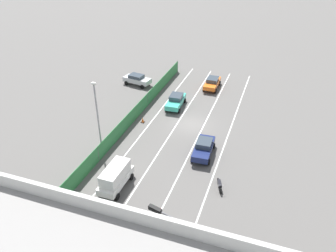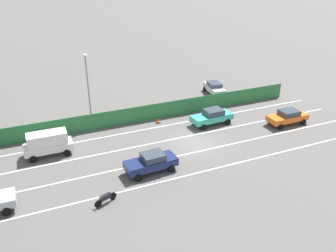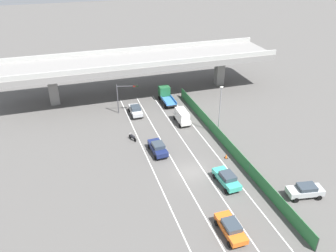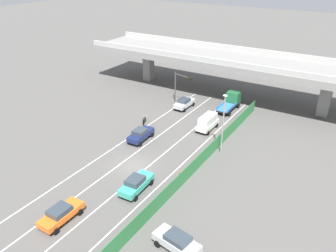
% 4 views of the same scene
% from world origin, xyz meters
% --- Properties ---
extents(ground_plane, '(300.00, 300.00, 0.00)m').
position_xyz_m(ground_plane, '(0.00, 0.00, 0.00)').
color(ground_plane, '#565451').
extents(lane_line_left_edge, '(0.14, 43.79, 0.01)m').
position_xyz_m(lane_line_left_edge, '(-4.85, 3.90, 0.00)').
color(lane_line_left_edge, silver).
rests_on(lane_line_left_edge, ground).
extents(lane_line_mid_left, '(0.14, 43.79, 0.01)m').
position_xyz_m(lane_line_mid_left, '(-1.62, 3.90, 0.00)').
color(lane_line_mid_left, silver).
rests_on(lane_line_mid_left, ground).
extents(lane_line_mid_right, '(0.14, 43.79, 0.01)m').
position_xyz_m(lane_line_mid_right, '(1.62, 3.90, 0.00)').
color(lane_line_mid_right, silver).
rests_on(lane_line_mid_right, ground).
extents(lane_line_right_edge, '(0.14, 43.79, 0.01)m').
position_xyz_m(lane_line_right_edge, '(4.85, 3.90, 0.00)').
color(lane_line_right_edge, silver).
rests_on(lane_line_right_edge, ground).
extents(elevated_overpass, '(52.62, 10.62, 8.03)m').
position_xyz_m(elevated_overpass, '(0.00, 27.79, 6.42)').
color(elevated_overpass, gray).
rests_on(elevated_overpass, ground).
extents(green_fence, '(0.10, 39.89, 1.84)m').
position_xyz_m(green_fence, '(6.95, 3.90, 0.92)').
color(green_fence, '#2D753D').
rests_on(green_fence, ground).
extents(car_taxi_teal, '(2.19, 4.69, 1.71)m').
position_xyz_m(car_taxi_teal, '(3.22, -3.73, 0.93)').
color(car_taxi_teal, teal).
rests_on(car_taxi_teal, ground).
extents(car_taxi_orange, '(2.00, 4.52, 1.61)m').
position_xyz_m(car_taxi_orange, '(-0.06, -11.34, 0.90)').
color(car_taxi_orange, orange).
rests_on(car_taxi_orange, ground).
extents(car_sedan_navy, '(2.17, 4.54, 1.70)m').
position_xyz_m(car_sedan_navy, '(-3.05, 5.79, 0.93)').
color(car_sedan_navy, navy).
rests_on(car_sedan_navy, ground).
extents(car_van_white, '(1.99, 4.34, 2.25)m').
position_xyz_m(car_van_white, '(3.41, 13.49, 1.26)').
color(car_van_white, silver).
rests_on(car_van_white, ground).
extents(car_sedan_silver, '(2.05, 4.47, 1.68)m').
position_xyz_m(car_sedan_silver, '(-3.40, 18.78, 0.92)').
color(car_sedan_silver, '#B7BABC').
rests_on(car_sedan_silver, ground).
extents(flatbed_truck_blue, '(2.27, 5.69, 2.65)m').
position_xyz_m(flatbed_truck_blue, '(3.32, 22.74, 1.35)').
color(flatbed_truck_blue, black).
rests_on(flatbed_truck_blue, ground).
extents(motorcycle, '(0.90, 1.85, 0.93)m').
position_xyz_m(motorcycle, '(-5.78, 10.51, 0.46)').
color(motorcycle, black).
rests_on(motorcycle, ground).
extents(parked_wagon_silver, '(4.50, 2.48, 1.65)m').
position_xyz_m(parked_wagon_silver, '(11.14, -8.64, 0.93)').
color(parked_wagon_silver, '#B2B5B7').
rests_on(parked_wagon_silver, ground).
extents(traffic_light, '(3.75, 1.21, 5.39)m').
position_xyz_m(traffic_light, '(-4.87, 20.07, 3.85)').
color(traffic_light, '#47474C').
rests_on(traffic_light, ground).
extents(street_lamp, '(0.60, 0.36, 8.02)m').
position_xyz_m(street_lamp, '(7.74, 8.53, 4.80)').
color(street_lamp, gray).
rests_on(street_lamp, ground).
extents(traffic_cone, '(0.47, 0.47, 0.67)m').
position_xyz_m(traffic_cone, '(5.80, 1.62, 0.31)').
color(traffic_cone, orange).
rests_on(traffic_cone, ground).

